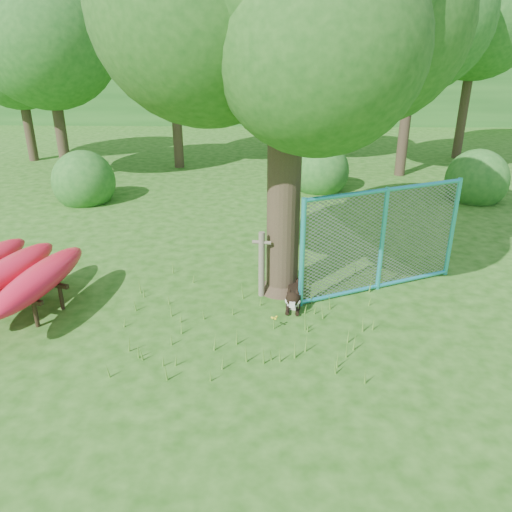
{
  "coord_description": "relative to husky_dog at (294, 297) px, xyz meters",
  "views": [
    {
      "loc": [
        0.42,
        -6.53,
        4.31
      ],
      "look_at": [
        0.2,
        1.2,
        1.0
      ],
      "focal_mm": 35.0,
      "sensor_mm": 36.0,
      "label": 1
    }
  ],
  "objects": [
    {
      "name": "bg_tree_c",
      "position": [
        0.63,
        11.68,
        3.94
      ],
      "size": [
        4.0,
        4.0,
        6.12
      ],
      "color": "#33281C",
      "rests_on": "ground"
    },
    {
      "name": "ground",
      "position": [
        -0.87,
        -1.32,
        -0.17
      ],
      "size": [
        80.0,
        80.0,
        0.0
      ],
      "primitive_type": "plane",
      "color": "#1B4C0F",
      "rests_on": "ground"
    },
    {
      "name": "bg_tree_b",
      "position": [
        -3.87,
        10.68,
        5.44
      ],
      "size": [
        5.2,
        5.2,
        8.22
      ],
      "color": "#33281C",
      "rests_on": "ground"
    },
    {
      "name": "bg_tree_e",
      "position": [
        7.13,
        12.68,
        5.06
      ],
      "size": [
        4.6,
        4.6,
        7.55
      ],
      "color": "#33281C",
      "rests_on": "ground"
    },
    {
      "name": "bg_tree_d",
      "position": [
        4.13,
        9.68,
        4.92
      ],
      "size": [
        4.8,
        4.8,
        7.5
      ],
      "color": "#33281C",
      "rests_on": "ground"
    },
    {
      "name": "shrub_mid",
      "position": [
        1.13,
        7.68,
        -0.17
      ],
      "size": [
        1.8,
        1.8,
        1.8
      ],
      "primitive_type": "sphere",
      "color": "#1F5C1D",
      "rests_on": "ground"
    },
    {
      "name": "shrub_right",
      "position": [
        5.63,
        6.68,
        -0.17
      ],
      "size": [
        1.8,
        1.8,
        1.8
      ],
      "primitive_type": "sphere",
      "color": "#1F5C1D",
      "rests_on": "ground"
    },
    {
      "name": "bg_tree_f",
      "position": [
        -9.87,
        11.68,
        3.56
      ],
      "size": [
        3.6,
        3.6,
        5.55
      ],
      "color": "#33281C",
      "rests_on": "ground"
    },
    {
      "name": "shrub_left",
      "position": [
        -5.87,
        6.18,
        -0.17
      ],
      "size": [
        1.8,
        1.8,
        1.8
      ],
      "primitive_type": "sphere",
      "color": "#1F5C1D",
      "rests_on": "ground"
    },
    {
      "name": "bg_tree_a",
      "position": [
        -7.37,
        8.68,
        4.32
      ],
      "size": [
        4.4,
        4.4,
        6.7
      ],
      "color": "#33281C",
      "rests_on": "ground"
    },
    {
      "name": "wooded_hillside",
      "position": [
        -0.87,
        26.68,
        2.83
      ],
      "size": [
        80.0,
        12.0,
        6.0
      ],
      "primitive_type": "cube",
      "color": "#1F5C1D",
      "rests_on": "ground"
    },
    {
      "name": "husky_dog",
      "position": [
        0.0,
        0.0,
        0.0
      ],
      "size": [
        0.35,
        1.07,
        0.48
      ],
      "rotation": [
        0.0,
        0.0,
        -0.11
      ],
      "color": "black",
      "rests_on": "ground"
    },
    {
      "name": "wooden_post",
      "position": [
        -0.58,
        0.37,
        0.49
      ],
      "size": [
        0.34,
        0.13,
        1.25
      ],
      "rotation": [
        0.0,
        0.0,
        -0.15
      ],
      "color": "#655B4B",
      "rests_on": "ground"
    },
    {
      "name": "wildflower_clump",
      "position": [
        -0.36,
        -0.82,
        0.02
      ],
      "size": [
        0.11,
        0.1,
        0.24
      ],
      "rotation": [
        0.0,
        0.0,
        0.07
      ],
      "color": "#558B2D",
      "rests_on": "ground"
    },
    {
      "name": "fence_section",
      "position": [
        1.61,
        0.7,
        0.83
      ],
      "size": [
        3.12,
        1.51,
        3.31
      ],
      "rotation": [
        0.0,
        0.0,
        0.43
      ],
      "color": "#2AADC7",
      "rests_on": "ground"
    }
  ]
}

